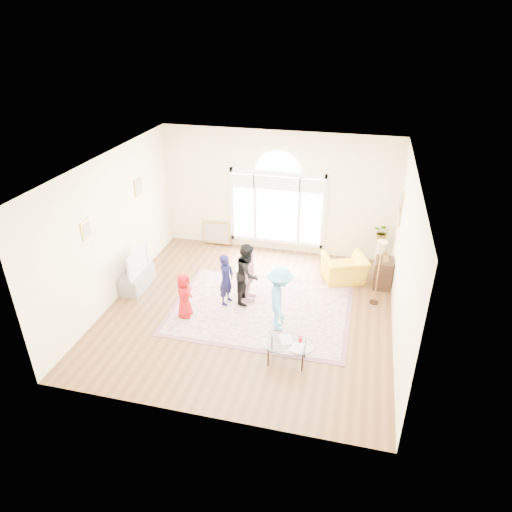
% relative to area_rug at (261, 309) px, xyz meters
% --- Properties ---
extents(ground, '(6.00, 6.00, 0.00)m').
position_rel_area_rug_xyz_m(ground, '(-0.25, -0.09, -0.01)').
color(ground, brown).
rests_on(ground, ground).
extents(room_shell, '(6.00, 6.00, 6.00)m').
position_rel_area_rug_xyz_m(room_shell, '(-0.24, 2.75, 1.56)').
color(room_shell, '#FEF3C2').
rests_on(room_shell, ground).
extents(area_rug, '(3.60, 2.60, 0.02)m').
position_rel_area_rug_xyz_m(area_rug, '(0.00, 0.00, 0.00)').
color(area_rug, '#C0B197').
rests_on(area_rug, ground).
extents(rug_border, '(3.80, 2.80, 0.01)m').
position_rel_area_rug_xyz_m(rug_border, '(0.00, 0.00, -0.00)').
color(rug_border, '#7D4D5C').
rests_on(rug_border, ground).
extents(tv_console, '(0.45, 1.00, 0.42)m').
position_rel_area_rug_xyz_m(tv_console, '(-3.00, 0.21, 0.20)').
color(tv_console, gray).
rests_on(tv_console, ground).
extents(television, '(0.17, 1.01, 0.58)m').
position_rel_area_rug_xyz_m(television, '(-2.99, 0.21, 0.70)').
color(television, black).
rests_on(television, tv_console).
extents(coffee_table, '(0.98, 0.64, 0.54)m').
position_rel_area_rug_xyz_m(coffee_table, '(0.84, -1.51, 0.39)').
color(coffee_table, silver).
rests_on(coffee_table, ground).
extents(armchair, '(1.21, 1.14, 0.63)m').
position_rel_area_rug_xyz_m(armchair, '(1.64, 1.67, 0.30)').
color(armchair, yellow).
rests_on(armchair, ground).
extents(side_cabinet, '(0.40, 0.50, 0.70)m').
position_rel_area_rug_xyz_m(side_cabinet, '(2.53, 1.61, 0.34)').
color(side_cabinet, black).
rests_on(side_cabinet, ground).
extents(floor_lamp, '(0.28, 0.28, 1.51)m').
position_rel_area_rug_xyz_m(floor_lamp, '(2.37, 0.87, 1.27)').
color(floor_lamp, black).
rests_on(floor_lamp, ground).
extents(plant_pedestal, '(0.20, 0.20, 0.70)m').
position_rel_area_rug_xyz_m(plant_pedestal, '(2.45, 2.61, 0.34)').
color(plant_pedestal, white).
rests_on(plant_pedestal, ground).
extents(potted_plant, '(0.53, 0.50, 0.46)m').
position_rel_area_rug_xyz_m(potted_plant, '(2.45, 2.61, 0.92)').
color(potted_plant, '#33722D').
rests_on(potted_plant, plant_pedestal).
extents(leaning_picture, '(0.80, 0.14, 0.62)m').
position_rel_area_rug_xyz_m(leaning_picture, '(-1.91, 2.81, -0.01)').
color(leaning_picture, tan).
rests_on(leaning_picture, ground).
extents(child_red, '(0.34, 0.50, 1.00)m').
position_rel_area_rug_xyz_m(child_red, '(-1.49, -0.60, 0.51)').
color(child_red, '#AB0F13').
rests_on(child_red, area_rug).
extents(child_navy, '(0.37, 0.48, 1.18)m').
position_rel_area_rug_xyz_m(child_navy, '(-0.79, 0.08, 0.60)').
color(child_navy, '#13123B').
rests_on(child_navy, area_rug).
extents(child_black, '(0.56, 0.70, 1.38)m').
position_rel_area_rug_xyz_m(child_black, '(-0.36, 0.29, 0.70)').
color(child_black, black).
rests_on(child_black, area_rug).
extents(child_pink, '(0.40, 0.77, 1.25)m').
position_rel_area_rug_xyz_m(child_pink, '(-0.34, 0.31, 0.64)').
color(child_pink, '#FBAFCA').
rests_on(child_pink, area_rug).
extents(child_blue, '(0.72, 0.99, 1.38)m').
position_rel_area_rug_xyz_m(child_blue, '(0.51, -0.55, 0.70)').
color(child_blue, '#58B5EB').
rests_on(child_blue, area_rug).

